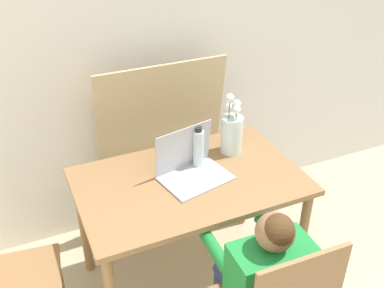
{
  "coord_description": "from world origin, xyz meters",
  "views": [
    {
      "loc": [
        -0.74,
        -0.17,
        2.04
      ],
      "look_at": [
        0.03,
        1.56,
        0.89
      ],
      "focal_mm": 42.0,
      "sensor_mm": 36.0,
      "label": 1
    }
  ],
  "objects_px": {
    "laptop": "(191,166)",
    "flower_vase": "(232,131)",
    "person_seated": "(262,273)",
    "water_bottle": "(199,148)"
  },
  "relations": [
    {
      "from": "person_seated",
      "to": "laptop",
      "type": "xyz_separation_m",
      "value": [
        -0.05,
        0.63,
        0.17
      ]
    },
    {
      "from": "flower_vase",
      "to": "water_bottle",
      "type": "xyz_separation_m",
      "value": [
        -0.23,
        -0.06,
        -0.02
      ]
    },
    {
      "from": "person_seated",
      "to": "laptop",
      "type": "distance_m",
      "value": 0.65
    },
    {
      "from": "person_seated",
      "to": "flower_vase",
      "type": "xyz_separation_m",
      "value": [
        0.25,
        0.75,
        0.24
      ]
    },
    {
      "from": "laptop",
      "to": "flower_vase",
      "type": "xyz_separation_m",
      "value": [
        0.3,
        0.12,
        0.07
      ]
    },
    {
      "from": "laptop",
      "to": "water_bottle",
      "type": "bearing_deg",
      "value": 27.81
    },
    {
      "from": "person_seated",
      "to": "laptop",
      "type": "height_order",
      "value": "person_seated"
    },
    {
      "from": "laptop",
      "to": "water_bottle",
      "type": "xyz_separation_m",
      "value": [
        0.07,
        0.06,
        0.05
      ]
    },
    {
      "from": "laptop",
      "to": "flower_vase",
      "type": "distance_m",
      "value": 0.33
    },
    {
      "from": "laptop",
      "to": "flower_vase",
      "type": "bearing_deg",
      "value": 10.07
    }
  ]
}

